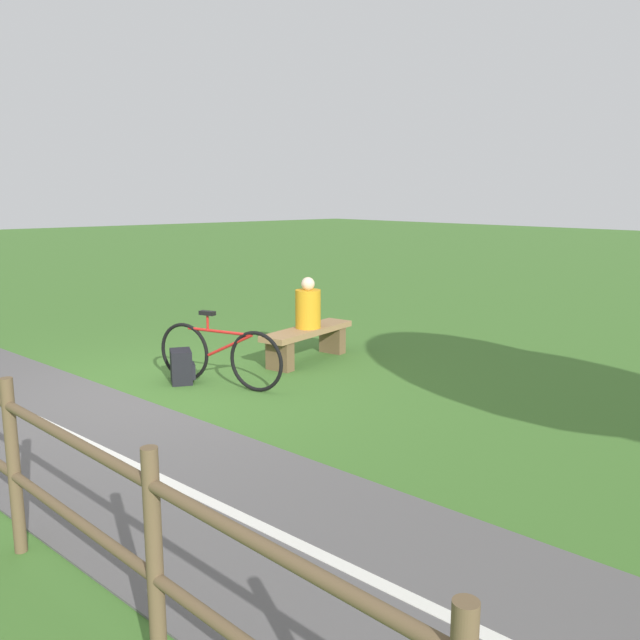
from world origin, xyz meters
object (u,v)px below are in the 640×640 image
bench (307,338)px  bicycle (219,355)px  backpack (182,367)px  person_seated (308,307)px

bench → bicycle: bearing=-4.9°
backpack → bench: bearing=174.1°
backpack → person_seated: bearing=174.3°
person_seated → backpack: size_ratio=1.71×
bicycle → bench: bearing=77.1°
bench → backpack: 1.87m
bench → bicycle: 1.60m
bench → backpack: size_ratio=4.07×
bench → backpack: (1.86, -0.19, -0.12)m
bench → person_seated: size_ratio=2.37×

